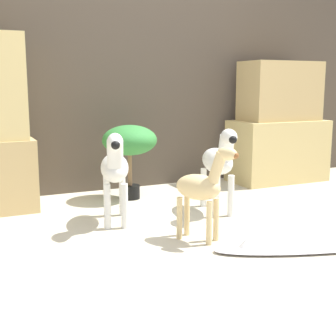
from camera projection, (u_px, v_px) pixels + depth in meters
ground_plane at (227, 239)px, 2.70m from camera, size 14.00×14.00×0.00m
wall_back at (130, 58)px, 3.92m from camera, size 6.40×0.08×2.20m
rock_pillar_right at (278, 128)px, 4.27m from camera, size 0.87×0.45×1.08m
zebra_right at (219, 161)px, 3.21m from camera, size 0.27×0.55×0.60m
zebra_left at (115, 168)px, 2.95m from camera, size 0.29×0.55×0.60m
giraffe_figurine at (202, 188)px, 2.63m from camera, size 0.29×0.37×0.55m
potted_palm_front at (130, 143)px, 3.59m from camera, size 0.42×0.42×0.58m
surfboard at (317, 244)px, 2.57m from camera, size 1.23×0.58×0.07m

